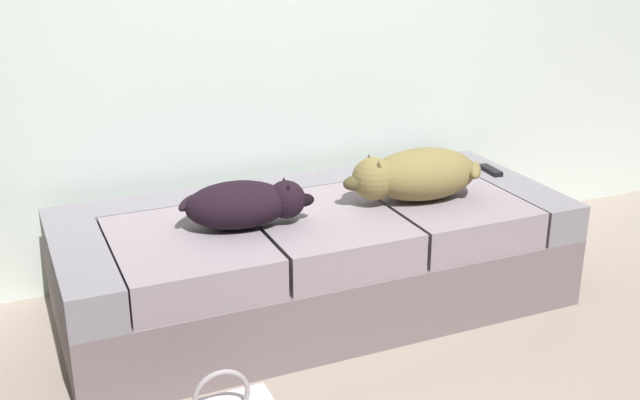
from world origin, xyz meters
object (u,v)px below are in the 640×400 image
at_px(dog_dark, 246,204).
at_px(tv_remote, 491,170).
at_px(dog_tan, 415,175).
at_px(couch, 315,258).

xyz_separation_m(dog_dark, tv_remote, (1.27, 0.18, -0.08)).
xyz_separation_m(dog_tan, tv_remote, (0.52, 0.18, -0.10)).
height_order(couch, tv_remote, tv_remote).
bearing_deg(tv_remote, couch, -170.07).
relative_size(dog_dark, dog_tan, 0.84).
xyz_separation_m(dog_dark, dog_tan, (0.75, -0.00, 0.02)).
relative_size(couch, dog_tan, 3.25).
bearing_deg(dog_tan, couch, 168.78).
relative_size(dog_dark, tv_remote, 3.64).
bearing_deg(couch, tv_remote, 5.67).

